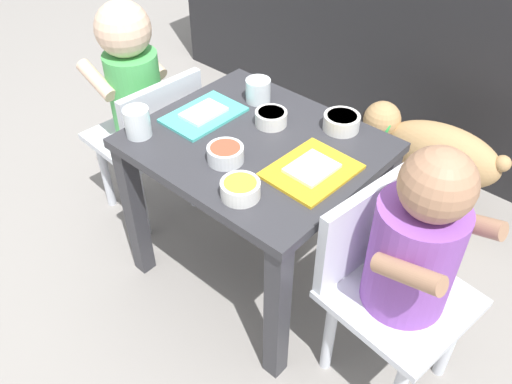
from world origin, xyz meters
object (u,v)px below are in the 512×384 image
Objects in this scene: veggie_bowl_far at (240,189)px; water_cup_right at (258,92)px; dog at (432,151)px; veggie_bowl_near at (225,153)px; dining_table at (256,170)px; food_tray_right at (312,170)px; cereal_bowl_right_side at (342,122)px; seated_child_left at (137,91)px; food_tray_left at (204,114)px; water_cup_left at (138,124)px; cereal_bowl_left_side at (271,117)px; seated_child_right at (410,251)px.

water_cup_right is at bearing 126.17° from veggie_bowl_far.
veggie_bowl_near is (-0.22, -0.69, 0.26)m from dog.
dining_table is 2.81× the size of food_tray_right.
cereal_bowl_right_side is at bearing 88.12° from veggie_bowl_far.
seated_child_left is 7.67× the size of cereal_bowl_right_side.
food_tray_left is 0.18m from water_cup_left.
food_tray_left is at bearing -150.05° from cereal_bowl_left_side.
dog is 5.22× the size of cereal_bowl_right_side.
cereal_bowl_right_side is (-0.10, -0.40, 0.26)m from dog.
water_cup_left is (-0.45, -0.76, 0.27)m from dog.
seated_child_left is 0.62m from food_tray_right.
seated_child_left is 8.17× the size of veggie_bowl_near.
food_tray_left is 0.33m from veggie_bowl_far.
water_cup_left is at bearing -108.97° from food_tray_left.
seated_child_left is at bearing 143.76° from water_cup_left.
veggie_bowl_far is at bearing -30.20° from food_tray_left.
dining_table is 0.20m from food_tray_left.
veggie_bowl_near is (-0.18, -0.10, 0.01)m from food_tray_right.
food_tray_right is at bearing 0.00° from food_tray_left.
water_cup_right is (0.05, 0.15, 0.02)m from food_tray_left.
seated_child_right reaches higher than water_cup_left.
water_cup_left is at bearing 179.77° from veggie_bowl_far.
food_tray_left is at bearing 150.59° from veggie_bowl_near.
cereal_bowl_right_side is at bearing 18.99° from seated_child_left.
seated_child_right is 0.28m from food_tray_right.
cereal_bowl_left_side is 0.19m from veggie_bowl_near.
dog is 7.09× the size of water_cup_right.
water_cup_left is (-0.41, -0.16, 0.03)m from food_tray_right.
dog is 2.34× the size of food_tray_right.
seated_child_left is at bearing 164.07° from veggie_bowl_far.
veggie_bowl_near is (0.02, -0.19, 0.00)m from cereal_bowl_left_side.
dog is 0.62m from water_cup_right.
dog is 0.62m from cereal_bowl_left_side.
dining_table is 0.31m from water_cup_left.
cereal_bowl_right_side is at bearing 146.54° from seated_child_right.
food_tray_right is 2.50× the size of cereal_bowl_left_side.
water_cup_right is 0.12m from cereal_bowl_left_side.
dining_table is at bearing -124.04° from cereal_bowl_right_side.
seated_child_left reaches higher than veggie_bowl_near.
seated_child_left reaches higher than dining_table.
seated_child_left is 10.42× the size of water_cup_right.
food_tray_right is 0.20m from cereal_bowl_right_side.
seated_child_left is at bearing 168.49° from veggie_bowl_near.
seated_child_left is 3.46× the size of food_tray_left.
food_tray_right is 2.35× the size of veggie_bowl_far.
seated_child_right is 0.46m from veggie_bowl_near.
veggie_bowl_near is at bearing -150.90° from food_tray_right.
water_cup_right is (0.32, 0.16, 0.05)m from seated_child_left.
seated_child_left is 1.02× the size of seated_child_right.
water_cup_left is 0.81× the size of cereal_bowl_right_side.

